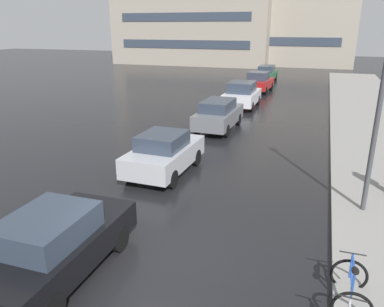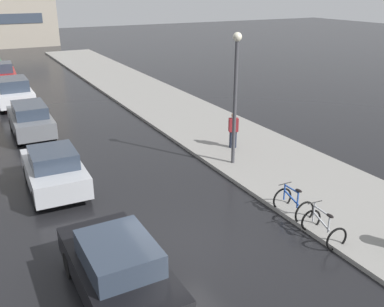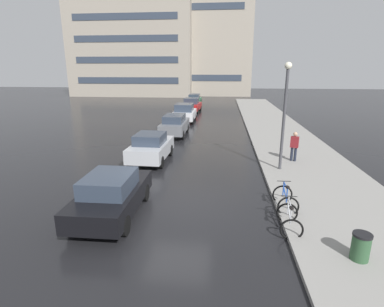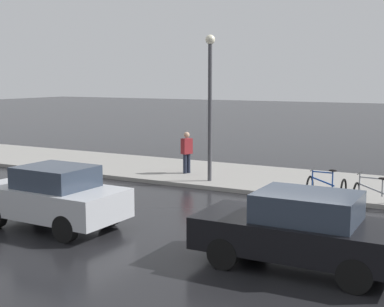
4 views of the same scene
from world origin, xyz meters
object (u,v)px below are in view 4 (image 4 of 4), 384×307
(pedestrian, at_px, (187,152))
(car_black, at_px, (301,230))
(bicycle_second, at_px, (326,188))
(streetlamp, at_px, (210,95))
(car_silver, at_px, (53,196))
(bicycle_nearest, at_px, (375,194))

(pedestrian, bearing_deg, car_black, -138.09)
(bicycle_second, bearing_deg, streetlamp, 82.45)
(car_silver, bearing_deg, pedestrian, 3.00)
(car_black, relative_size, streetlamp, 0.79)
(streetlamp, bearing_deg, pedestrian, 56.89)
(bicycle_second, relative_size, car_silver, 0.29)
(car_black, height_order, pedestrian, pedestrian)
(bicycle_second, height_order, streetlamp, streetlamp)
(car_black, distance_m, pedestrian, 10.11)
(car_silver, height_order, pedestrian, pedestrian)
(car_black, xyz_separation_m, car_silver, (-0.15, 6.35, 0.02))
(bicycle_second, distance_m, car_silver, 8.15)
(bicycle_nearest, relative_size, car_black, 0.29)
(bicycle_nearest, bearing_deg, bicycle_second, 84.05)
(car_black, xyz_separation_m, streetlamp, (6.58, 5.31, 2.40))
(car_black, relative_size, pedestrian, 2.38)
(bicycle_nearest, height_order, car_silver, car_silver)
(car_black, distance_m, car_silver, 6.35)
(pedestrian, relative_size, streetlamp, 0.33)
(bicycle_nearest, height_order, streetlamp, streetlamp)
(car_black, bearing_deg, pedestrian, 41.91)
(bicycle_nearest, bearing_deg, pedestrian, 76.98)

